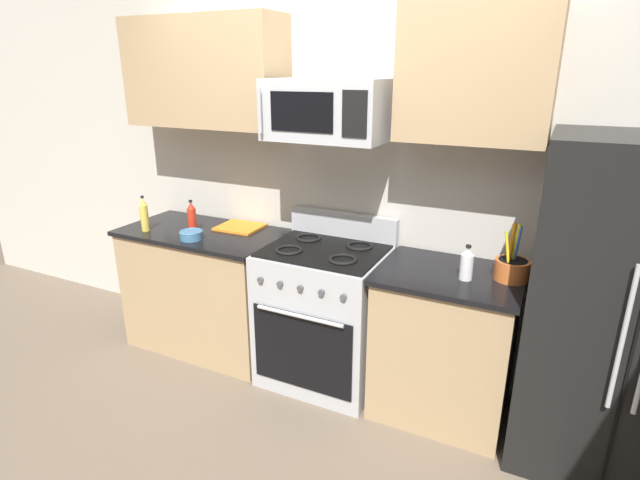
{
  "coord_description": "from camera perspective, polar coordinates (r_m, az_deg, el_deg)",
  "views": [
    {
      "loc": [
        1.27,
        -1.95,
        2.0
      ],
      "look_at": [
        0.03,
        0.57,
        1.03
      ],
      "focal_mm": 27.9,
      "sensor_mm": 36.0,
      "label": 1
    }
  ],
  "objects": [
    {
      "name": "ground_plane",
      "position": [
        3.06,
        -5.61,
        -21.77
      ],
      "size": [
        16.0,
        16.0,
        0.0
      ],
      "primitive_type": "plane",
      "color": "#6B5B4C"
    },
    {
      "name": "wall_back",
      "position": [
        3.36,
        3.44,
        7.01
      ],
      "size": [
        8.0,
        0.1,
        2.6
      ],
      "primitive_type": "cube",
      "color": "beige",
      "rests_on": "ground"
    },
    {
      "name": "counter_left",
      "position": [
        3.79,
        -12.9,
        -5.47
      ],
      "size": [
        1.16,
        0.63,
        0.91
      ],
      "color": "tan",
      "rests_on": "ground"
    },
    {
      "name": "range_oven",
      "position": [
        3.31,
        0.53,
        -8.43
      ],
      "size": [
        0.76,
        0.67,
        1.09
      ],
      "color": "#B2B5BA",
      "rests_on": "ground"
    },
    {
      "name": "counter_right",
      "position": [
        3.1,
        14.04,
        -11.44
      ],
      "size": [
        0.8,
        0.63,
        0.91
      ],
      "color": "tan",
      "rests_on": "ground"
    },
    {
      "name": "refrigerator",
      "position": [
        2.89,
        31.71,
        -7.19
      ],
      "size": [
        0.9,
        0.74,
        1.72
      ],
      "color": "black",
      "rests_on": "ground"
    },
    {
      "name": "microwave",
      "position": [
        2.97,
        0.85,
        14.7
      ],
      "size": [
        0.7,
        0.44,
        0.35
      ],
      "color": "#B2B5BA"
    },
    {
      "name": "upper_cabinets_left",
      "position": [
        3.6,
        -13.09,
        18.19
      ],
      "size": [
        1.15,
        0.34,
        0.71
      ],
      "color": "tan"
    },
    {
      "name": "upper_cabinets_right",
      "position": [
        2.85,
        17.45,
        17.73
      ],
      "size": [
        0.79,
        0.34,
        0.71
      ],
      "color": "tan"
    },
    {
      "name": "utensil_crock",
      "position": [
        2.89,
        21.16,
        -3.03
      ],
      "size": [
        0.19,
        0.19,
        0.31
      ],
      "color": "#D1662D",
      "rests_on": "counter_right"
    },
    {
      "name": "cutting_board",
      "position": [
        3.63,
        -9.16,
        1.48
      ],
      "size": [
        0.31,
        0.28,
        0.02
      ],
      "primitive_type": "cube",
      "rotation": [
        0.0,
        0.0,
        0.03
      ],
      "color": "orange",
      "rests_on": "counter_left"
    },
    {
      "name": "bottle_hot_sauce",
      "position": [
        3.6,
        -14.49,
        2.54
      ],
      "size": [
        0.06,
        0.06,
        0.23
      ],
      "color": "red",
      "rests_on": "counter_left"
    },
    {
      "name": "bottle_vinegar",
      "position": [
        2.8,
        16.48,
        -2.64
      ],
      "size": [
        0.07,
        0.07,
        0.2
      ],
      "color": "silver",
      "rests_on": "counter_right"
    },
    {
      "name": "bottle_oil",
      "position": [
        3.71,
        -19.52,
        2.74
      ],
      "size": [
        0.06,
        0.06,
        0.25
      ],
      "color": "gold",
      "rests_on": "counter_left"
    },
    {
      "name": "prep_bowl",
      "position": [
        3.45,
        -14.56,
        0.59
      ],
      "size": [
        0.16,
        0.16,
        0.06
      ],
      "color": "teal",
      "rests_on": "counter_left"
    }
  ]
}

